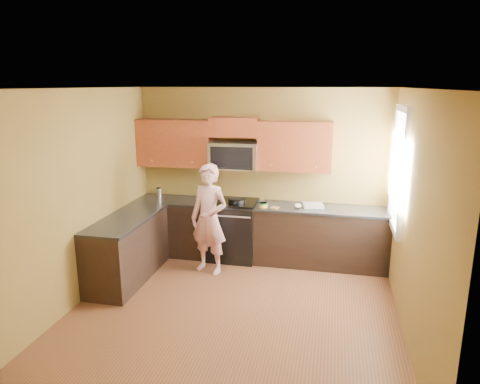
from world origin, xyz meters
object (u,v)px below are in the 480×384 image
(stove, at_px, (233,230))
(microwave, at_px, (234,169))
(frying_pan, at_px, (237,202))
(woman, at_px, (209,219))
(butter_tub, at_px, (263,207))
(travel_mug, at_px, (159,197))

(stove, bearing_deg, microwave, 90.00)
(microwave, bearing_deg, stove, -90.00)
(microwave, xyz_separation_m, frying_pan, (0.07, -0.16, -0.50))
(stove, relative_size, woman, 0.58)
(microwave, bearing_deg, frying_pan, -65.82)
(microwave, bearing_deg, butter_tub, -27.42)
(frying_pan, relative_size, travel_mug, 2.68)
(stove, xyz_separation_m, woman, (-0.22, -0.58, 0.34))
(microwave, xyz_separation_m, butter_tub, (0.52, -0.27, -0.53))
(microwave, distance_m, butter_tub, 0.79)
(microwave, xyz_separation_m, travel_mug, (-1.28, -0.03, -0.53))
(stove, height_order, butter_tub, butter_tub)
(woman, relative_size, travel_mug, 9.73)
(woman, distance_m, travel_mug, 1.26)
(microwave, distance_m, travel_mug, 1.38)
(frying_pan, bearing_deg, woman, -122.48)
(stove, relative_size, butter_tub, 7.52)
(woman, xyz_separation_m, frying_pan, (0.29, 0.55, 0.13))
(butter_tub, xyz_separation_m, travel_mug, (-1.79, 0.23, 0.00))
(stove, bearing_deg, travel_mug, 175.90)
(microwave, relative_size, frying_pan, 1.69)
(butter_tub, bearing_deg, stove, 164.54)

